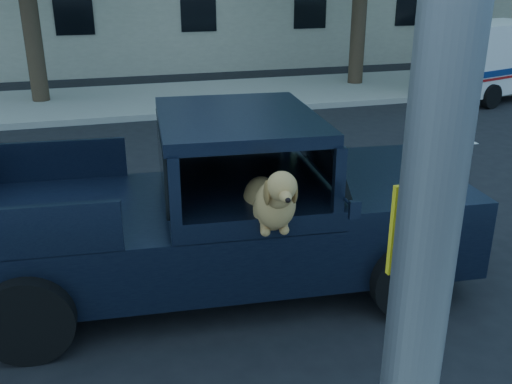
% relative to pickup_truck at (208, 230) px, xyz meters
% --- Properties ---
extents(ground, '(120.00, 120.00, 0.00)m').
position_rel_pickup_truck_xyz_m(ground, '(1.66, 0.58, -0.66)').
color(ground, black).
rests_on(ground, ground).
extents(far_sidewalk, '(60.00, 4.00, 0.15)m').
position_rel_pickup_truck_xyz_m(far_sidewalk, '(1.66, 9.78, -0.58)').
color(far_sidewalk, gray).
rests_on(far_sidewalk, ground).
extents(lane_stripes, '(21.60, 0.14, 0.01)m').
position_rel_pickup_truck_xyz_m(lane_stripes, '(3.66, 3.98, -0.65)').
color(lane_stripes, silver).
rests_on(lane_stripes, ground).
extents(pickup_truck, '(5.59, 3.01, 1.94)m').
position_rel_pickup_truck_xyz_m(pickup_truck, '(0.00, 0.00, 0.00)').
color(pickup_truck, black).
rests_on(pickup_truck, ground).
extents(mail_truck, '(4.06, 2.78, 2.04)m').
position_rel_pickup_truck_xyz_m(mail_truck, '(9.72, 7.80, 0.24)').
color(mail_truck, silver).
rests_on(mail_truck, ground).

